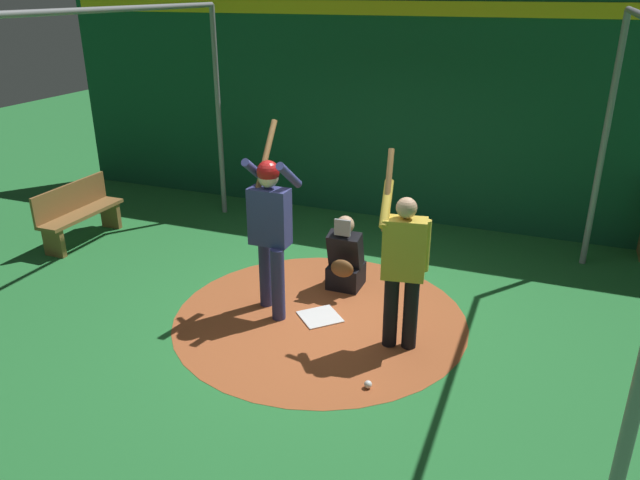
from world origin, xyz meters
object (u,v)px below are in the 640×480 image
Objects in this scene: home_plate at (320,317)px; batter at (270,223)px; catcher at (345,260)px; visitor at (403,263)px; bench at (79,213)px; baseball_0 at (368,384)px.

batter is at bearing -85.12° from home_plate.
visitor is (1.03, 0.95, 0.57)m from catcher.
home_plate is 0.20× the size of batter.
catcher is 0.67× the size of bench.
home_plate is 4.20m from bench.
bench is at bearing -111.45° from visitor.
bench reaches higher than home_plate.
catcher is 12.83× the size of baseball_0.
visitor reaches higher than bench.
bench is (-0.03, -4.10, 0.06)m from catcher.
home_plate is 5.68× the size of baseball_0.
visitor is at bearing 42.74° from catcher.
home_plate is 0.88m from catcher.
catcher is at bearing 179.03° from home_plate.
home_plate is at bearing 94.88° from batter.
catcher is (-0.81, 0.01, 0.36)m from home_plate.
batter reaches higher than home_plate.
bench is (-0.84, -4.09, 0.42)m from home_plate.
home_plate is 0.21× the size of visitor.
bench is at bearing -90.41° from catcher.
catcher is at bearing 89.59° from bench.
baseball_0 is (1.01, 1.46, -1.04)m from batter.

